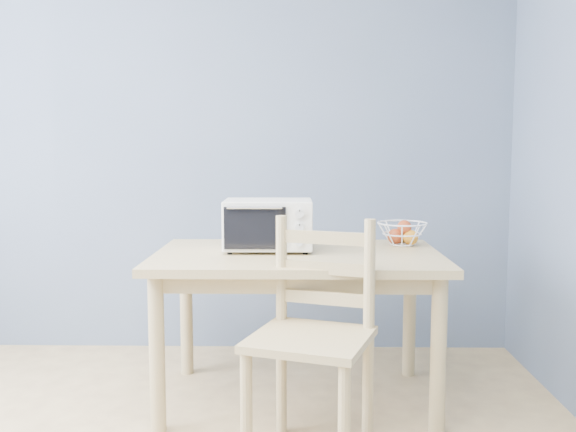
{
  "coord_description": "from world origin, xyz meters",
  "views": [
    {
      "loc": [
        0.7,
        -1.72,
        1.27
      ],
      "look_at": [
        0.64,
        1.4,
        0.93
      ],
      "focal_mm": 40.0,
      "sensor_mm": 36.0,
      "label": 1
    }
  ],
  "objects_px": {
    "fruit_basket": "(403,233)",
    "dining_chair": "(314,342)",
    "toaster_oven": "(265,224)",
    "dining_table": "(297,273)"
  },
  "relations": [
    {
      "from": "dining_table",
      "to": "fruit_basket",
      "type": "bearing_deg",
      "value": 24.15
    },
    {
      "from": "fruit_basket",
      "to": "dining_chair",
      "type": "xyz_separation_m",
      "value": [
        -0.49,
        -0.82,
        -0.34
      ]
    },
    {
      "from": "toaster_oven",
      "to": "fruit_basket",
      "type": "xyz_separation_m",
      "value": [
        0.72,
        0.19,
        -0.07
      ]
    },
    {
      "from": "toaster_oven",
      "to": "fruit_basket",
      "type": "distance_m",
      "value": 0.75
    },
    {
      "from": "dining_table",
      "to": "dining_chair",
      "type": "distance_m",
      "value": 0.6
    },
    {
      "from": "toaster_oven",
      "to": "dining_table",
      "type": "bearing_deg",
      "value": -19.4
    },
    {
      "from": "toaster_oven",
      "to": "dining_chair",
      "type": "xyz_separation_m",
      "value": [
        0.23,
        -0.63,
        -0.4
      ]
    },
    {
      "from": "toaster_oven",
      "to": "dining_chair",
      "type": "height_order",
      "value": "toaster_oven"
    },
    {
      "from": "toaster_oven",
      "to": "fruit_basket",
      "type": "relative_size",
      "value": 1.44
    },
    {
      "from": "fruit_basket",
      "to": "dining_chair",
      "type": "height_order",
      "value": "dining_chair"
    }
  ]
}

